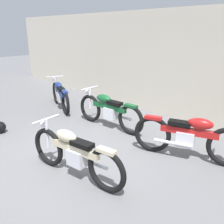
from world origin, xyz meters
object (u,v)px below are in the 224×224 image
at_px(motorcycle_cream, 74,153).
at_px(motorcycle_green, 109,110).
at_px(helmet, 0,127).
at_px(motorcycle_red, 189,136).
at_px(motorcycle_blue, 60,95).

height_order(motorcycle_cream, motorcycle_green, motorcycle_green).
distance_m(motorcycle_cream, motorcycle_green, 2.38).
xyz_separation_m(helmet, motorcycle_green, (1.54, 2.24, 0.32)).
bearing_deg(motorcycle_red, motorcycle_green, 158.81).
bearing_deg(helmet, motorcycle_red, 30.63).
xyz_separation_m(helmet, motorcycle_cream, (2.87, 0.26, 0.31)).
distance_m(helmet, motorcycle_blue, 2.34).
xyz_separation_m(motorcycle_cream, motorcycle_green, (-1.33, 1.98, 0.01)).
bearing_deg(motorcycle_blue, motorcycle_red, -160.23).
relative_size(motorcycle_red, motorcycle_green, 0.97).
xyz_separation_m(helmet, motorcycle_red, (3.85, 2.28, 0.33)).
relative_size(helmet, motorcycle_green, 0.14).
bearing_deg(helmet, motorcycle_cream, 5.26).
bearing_deg(helmet, motorcycle_blue, 108.92).
bearing_deg(motorcycle_red, motorcycle_blue, 158.88).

